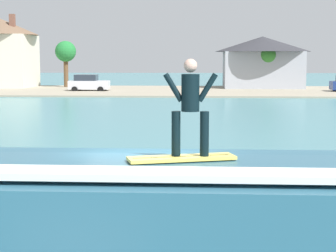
{
  "coord_description": "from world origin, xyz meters",
  "views": [
    {
      "loc": [
        1.19,
        -11.4,
        3.58
      ],
      "look_at": [
        0.41,
        1.76,
        2.01
      ],
      "focal_mm": 60.93,
      "sensor_mm": 36.0,
      "label": 1
    }
  ],
  "objects_px": {
    "surfer": "(190,102)",
    "car_near_shore": "(88,83)",
    "house_with_chimney": "(1,51)",
    "tree_short_bushy": "(66,53)",
    "surfboard": "(182,158)",
    "house_gabled_white": "(262,59)",
    "tree_tall_bare": "(268,56)",
    "wave_crest": "(159,206)"
  },
  "relations": [
    {
      "from": "house_gabled_white",
      "to": "surfboard",
      "type": "bearing_deg",
      "value": -97.33
    },
    {
      "from": "surfboard",
      "to": "tree_tall_bare",
      "type": "xyz_separation_m",
      "value": [
        7.72,
        54.73,
        2.04
      ]
    },
    {
      "from": "car_near_shore",
      "to": "house_gabled_white",
      "type": "xyz_separation_m",
      "value": [
        19.15,
        7.76,
        2.55
      ]
    },
    {
      "from": "house_with_chimney",
      "to": "house_gabled_white",
      "type": "distance_m",
      "value": 30.99
    },
    {
      "from": "surfer",
      "to": "house_gabled_white",
      "type": "distance_m",
      "value": 58.3
    },
    {
      "from": "surfer",
      "to": "house_with_chimney",
      "type": "distance_m",
      "value": 61.71
    },
    {
      "from": "house_gabled_white",
      "to": "tree_tall_bare",
      "type": "height_order",
      "value": "house_gabled_white"
    },
    {
      "from": "surfer",
      "to": "car_near_shore",
      "type": "relative_size",
      "value": 0.41
    },
    {
      "from": "surfer",
      "to": "tree_short_bushy",
      "type": "bearing_deg",
      "value": 105.57
    },
    {
      "from": "house_with_chimney",
      "to": "tree_short_bushy",
      "type": "xyz_separation_m",
      "value": [
        7.59,
        0.68,
        -0.25
      ]
    },
    {
      "from": "surfer",
      "to": "car_near_shore",
      "type": "xyz_separation_m",
      "value": [
        -11.85,
        50.07,
        -1.86
      ]
    },
    {
      "from": "house_with_chimney",
      "to": "tree_short_bushy",
      "type": "distance_m",
      "value": 7.62
    },
    {
      "from": "wave_crest",
      "to": "surfer",
      "type": "distance_m",
      "value": 2.07
    },
    {
      "from": "surfboard",
      "to": "house_gabled_white",
      "type": "height_order",
      "value": "house_gabled_white"
    },
    {
      "from": "car_near_shore",
      "to": "tree_short_bushy",
      "type": "xyz_separation_m",
      "value": [
        -4.22,
        7.58,
        3.3
      ]
    },
    {
      "from": "surfer",
      "to": "house_with_chimney",
      "type": "bearing_deg",
      "value": 112.55
    },
    {
      "from": "surfer",
      "to": "car_near_shore",
      "type": "height_order",
      "value": "surfer"
    },
    {
      "from": "wave_crest",
      "to": "house_with_chimney",
      "type": "height_order",
      "value": "house_with_chimney"
    },
    {
      "from": "surfboard",
      "to": "car_near_shore",
      "type": "relative_size",
      "value": 0.47
    },
    {
      "from": "surfer",
      "to": "tree_tall_bare",
      "type": "xyz_separation_m",
      "value": [
        7.57,
        54.66,
        1.05
      ]
    },
    {
      "from": "surfer",
      "to": "wave_crest",
      "type": "bearing_deg",
      "value": 156.32
    },
    {
      "from": "tree_short_bushy",
      "to": "surfer",
      "type": "bearing_deg",
      "value": -74.43
    },
    {
      "from": "surfboard",
      "to": "car_near_shore",
      "type": "height_order",
      "value": "car_near_shore"
    },
    {
      "from": "surfboard",
      "to": "surfer",
      "type": "xyz_separation_m",
      "value": [
        0.15,
        0.06,
        0.99
      ]
    },
    {
      "from": "surfboard",
      "to": "tree_short_bushy",
      "type": "xyz_separation_m",
      "value": [
        -15.92,
        57.72,
        2.43
      ]
    },
    {
      "from": "surfboard",
      "to": "house_with_chimney",
      "type": "height_order",
      "value": "house_with_chimney"
    },
    {
      "from": "surfboard",
      "to": "car_near_shore",
      "type": "bearing_deg",
      "value": 103.13
    },
    {
      "from": "wave_crest",
      "to": "tree_tall_bare",
      "type": "bearing_deg",
      "value": 81.48
    },
    {
      "from": "wave_crest",
      "to": "tree_short_bushy",
      "type": "height_order",
      "value": "tree_short_bushy"
    },
    {
      "from": "house_gabled_white",
      "to": "wave_crest",
      "type": "bearing_deg",
      "value": -97.8
    },
    {
      "from": "house_with_chimney",
      "to": "tree_tall_bare",
      "type": "xyz_separation_m",
      "value": [
        31.23,
        -2.31,
        -0.63
      ]
    },
    {
      "from": "wave_crest",
      "to": "surfer",
      "type": "height_order",
      "value": "surfer"
    },
    {
      "from": "car_near_shore",
      "to": "tree_tall_bare",
      "type": "relative_size",
      "value": 0.85
    },
    {
      "from": "wave_crest",
      "to": "tree_short_bushy",
      "type": "distance_m",
      "value": 59.55
    },
    {
      "from": "tree_tall_bare",
      "to": "tree_short_bushy",
      "type": "bearing_deg",
      "value": 172.78
    },
    {
      "from": "tree_tall_bare",
      "to": "tree_short_bushy",
      "type": "relative_size",
      "value": 0.88
    },
    {
      "from": "house_gabled_white",
      "to": "tree_tall_bare",
      "type": "xyz_separation_m",
      "value": [
        0.27,
        -3.17,
        0.36
      ]
    },
    {
      "from": "house_gabled_white",
      "to": "tree_tall_bare",
      "type": "bearing_deg",
      "value": -85.14
    },
    {
      "from": "surfboard",
      "to": "surfer",
      "type": "distance_m",
      "value": 1.01
    },
    {
      "from": "car_near_shore",
      "to": "tree_tall_bare",
      "type": "distance_m",
      "value": 20.17
    },
    {
      "from": "surfer",
      "to": "car_near_shore",
      "type": "bearing_deg",
      "value": 103.31
    },
    {
      "from": "surfboard",
      "to": "house_gabled_white",
      "type": "bearing_deg",
      "value": 82.67
    }
  ]
}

